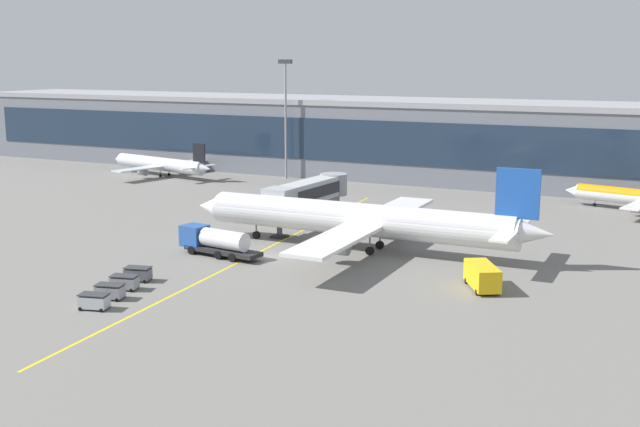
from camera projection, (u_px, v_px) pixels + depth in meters
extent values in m
plane|color=slate|center=(268.00, 257.00, 91.39)|extent=(700.00, 700.00, 0.00)
cube|color=yellow|center=(260.00, 251.00, 94.07)|extent=(5.80, 79.83, 0.01)
cube|color=slate|center=(373.00, 139.00, 155.42)|extent=(183.83, 21.10, 14.05)
cube|color=#1E2D42|center=(352.00, 141.00, 145.93)|extent=(178.31, 0.16, 7.87)
cube|color=#99999E|center=(374.00, 101.00, 153.96)|extent=(187.50, 21.52, 1.00)
cylinder|color=white|center=(357.00, 220.00, 94.09)|extent=(38.86, 4.23, 3.68)
cylinder|color=silver|center=(357.00, 217.00, 94.03)|extent=(38.08, 4.07, 3.53)
cone|color=white|center=(211.00, 207.00, 102.77)|extent=(3.73, 3.55, 3.50)
cone|color=white|center=(534.00, 233.00, 85.26)|extent=(4.46, 3.19, 3.13)
cube|color=#1E51B2|center=(518.00, 194.00, 85.27)|extent=(4.79, 0.43, 5.52)
cube|color=white|center=(504.00, 236.00, 82.99)|extent=(2.08, 5.92, 0.24)
cube|color=white|center=(518.00, 223.00, 89.52)|extent=(2.08, 5.92, 0.24)
cube|color=white|center=(334.00, 241.00, 84.65)|extent=(5.03, 16.37, 0.40)
cube|color=white|center=(397.00, 209.00, 102.37)|extent=(5.03, 16.37, 0.40)
cylinder|color=#939399|center=(337.00, 246.00, 87.93)|extent=(2.86, 2.06, 2.02)
cylinder|color=#939399|center=(382.00, 223.00, 100.44)|extent=(2.86, 2.06, 2.02)
cylinder|color=black|center=(256.00, 235.00, 100.57)|extent=(1.01, 0.41, 1.00)
cylinder|color=slate|center=(256.00, 228.00, 100.39)|extent=(0.20, 0.20, 1.84)
cylinder|color=black|center=(370.00, 251.00, 92.26)|extent=(1.01, 0.41, 1.00)
cylinder|color=slate|center=(370.00, 243.00, 92.08)|extent=(0.20, 0.20, 1.84)
cylinder|color=black|center=(380.00, 245.00, 95.20)|extent=(1.01, 0.41, 1.00)
cylinder|color=slate|center=(380.00, 238.00, 95.02)|extent=(0.20, 0.20, 1.84)
cube|color=#B2B7BC|center=(308.00, 191.00, 106.59)|extent=(3.89, 14.62, 2.80)
cube|color=#232328|center=(308.00, 192.00, 106.57)|extent=(3.86, 12.32, 1.54)
cube|color=#9EA3A8|center=(279.00, 200.00, 100.43)|extent=(3.79, 3.42, 2.94)
cylinder|color=#4C4C51|center=(280.00, 224.00, 101.04)|extent=(0.70, 0.70, 3.58)
cube|color=#262628|center=(280.00, 236.00, 101.36)|extent=(1.91, 1.91, 0.30)
cylinder|color=gray|center=(333.00, 184.00, 112.75)|extent=(3.90, 3.90, 3.08)
cylinder|color=gray|center=(333.00, 206.00, 113.37)|extent=(1.80, 1.80, 3.58)
cube|color=#232326|center=(223.00, 251.00, 91.37)|extent=(10.24, 3.80, 0.50)
cube|color=#26519E|center=(195.00, 235.00, 93.52)|extent=(3.11, 2.85, 2.50)
cube|color=black|center=(187.00, 230.00, 94.11)|extent=(0.46, 2.30, 1.12)
cylinder|color=silver|center=(225.00, 240.00, 90.95)|extent=(6.24, 2.97, 2.20)
cylinder|color=black|center=(192.00, 250.00, 92.54)|extent=(1.04, 0.48, 1.00)
cylinder|color=black|center=(205.00, 246.00, 94.47)|extent=(1.04, 0.48, 1.00)
cylinder|color=black|center=(218.00, 255.00, 90.28)|extent=(1.04, 0.48, 1.00)
cylinder|color=black|center=(232.00, 251.00, 92.22)|extent=(1.04, 0.48, 1.00)
cylinder|color=black|center=(232.00, 258.00, 89.14)|extent=(1.04, 0.48, 1.00)
cylinder|color=black|center=(246.00, 253.00, 91.08)|extent=(1.04, 0.48, 1.00)
cube|color=yellow|center=(482.00, 276.00, 78.41)|extent=(4.93, 6.16, 2.20)
cube|color=black|center=(478.00, 268.00, 79.75)|extent=(2.81, 2.80, 0.66)
cylinder|color=black|center=(466.00, 281.00, 80.53)|extent=(0.52, 0.64, 0.60)
cylinder|color=black|center=(486.00, 280.00, 80.69)|extent=(0.52, 0.64, 0.60)
cylinder|color=black|center=(477.00, 292.00, 76.56)|extent=(0.52, 0.64, 0.60)
cylinder|color=black|center=(498.00, 292.00, 76.71)|extent=(0.52, 0.64, 0.60)
cube|color=#B2B7BC|center=(94.00, 302.00, 72.17)|extent=(2.90, 2.12, 1.10)
cube|color=#333338|center=(94.00, 294.00, 72.04)|extent=(2.96, 2.16, 0.10)
cylinder|color=black|center=(80.00, 309.00, 71.76)|extent=(0.38, 0.21, 0.36)
cylinder|color=black|center=(88.00, 304.00, 73.20)|extent=(0.38, 0.21, 0.36)
cylinder|color=black|center=(101.00, 311.00, 71.36)|extent=(0.38, 0.21, 0.36)
cylinder|color=black|center=(109.00, 306.00, 72.80)|extent=(0.38, 0.21, 0.36)
cube|color=gray|center=(110.00, 292.00, 75.25)|extent=(2.90, 2.12, 1.10)
cube|color=#333338|center=(110.00, 285.00, 75.12)|extent=(2.96, 2.16, 0.10)
cylinder|color=black|center=(97.00, 299.00, 74.84)|extent=(0.38, 0.21, 0.36)
cylinder|color=black|center=(104.00, 294.00, 76.28)|extent=(0.38, 0.21, 0.36)
cylinder|color=black|center=(117.00, 300.00, 74.44)|extent=(0.38, 0.21, 0.36)
cylinder|color=black|center=(124.00, 296.00, 75.88)|extent=(0.38, 0.21, 0.36)
cube|color=gray|center=(124.00, 283.00, 78.33)|extent=(2.90, 2.12, 1.10)
cube|color=#333338|center=(124.00, 276.00, 78.20)|extent=(2.96, 2.16, 0.10)
cylinder|color=black|center=(112.00, 289.00, 77.92)|extent=(0.38, 0.21, 0.36)
cylinder|color=black|center=(118.00, 285.00, 79.36)|extent=(0.38, 0.21, 0.36)
cylinder|color=black|center=(131.00, 291.00, 77.52)|extent=(0.38, 0.21, 0.36)
cylinder|color=black|center=(138.00, 286.00, 78.96)|extent=(0.38, 0.21, 0.36)
cube|color=#595B60|center=(138.00, 274.00, 81.41)|extent=(2.90, 2.12, 1.10)
cube|color=#333338|center=(138.00, 268.00, 81.27)|extent=(2.96, 2.16, 0.10)
cylinder|color=black|center=(126.00, 281.00, 80.99)|extent=(0.38, 0.21, 0.36)
cylinder|color=black|center=(132.00, 277.00, 82.44)|extent=(0.38, 0.21, 0.36)
cylinder|color=black|center=(145.00, 282.00, 80.59)|extent=(0.38, 0.21, 0.36)
cylinder|color=black|center=(150.00, 278.00, 82.04)|extent=(0.38, 0.21, 0.36)
cylinder|color=silver|center=(159.00, 164.00, 154.44)|extent=(23.80, 7.37, 2.43)
cylinder|color=silver|center=(159.00, 163.00, 154.40)|extent=(23.31, 7.17, 2.33)
cone|color=silver|center=(119.00, 159.00, 162.19)|extent=(2.86, 2.76, 2.31)
cone|color=silver|center=(205.00, 169.00, 146.57)|extent=(3.28, 2.63, 2.06)
cube|color=black|center=(199.00, 153.00, 146.93)|extent=(3.13, 0.88, 3.64)
cube|color=silver|center=(188.00, 168.00, 145.88)|extent=(2.03, 4.06, 0.15)
cube|color=silver|center=(207.00, 166.00, 149.62)|extent=(2.03, 4.06, 0.15)
cube|color=silver|center=(137.00, 169.00, 149.12)|extent=(5.01, 10.41, 0.25)
cube|color=silver|center=(186.00, 162.00, 158.70)|extent=(5.01, 10.41, 0.25)
cylinder|color=#939399|center=(143.00, 172.00, 151.05)|extent=(2.11, 1.70, 1.33)
cylinder|color=#939399|center=(178.00, 167.00, 157.86)|extent=(2.11, 1.70, 1.33)
cylinder|color=black|center=(132.00, 171.00, 160.04)|extent=(0.66, 0.37, 0.62)
cylinder|color=slate|center=(132.00, 168.00, 159.93)|extent=(0.12, 0.12, 1.13)
cylinder|color=black|center=(160.00, 176.00, 153.13)|extent=(0.66, 0.37, 0.62)
cylinder|color=slate|center=(160.00, 173.00, 153.02)|extent=(0.12, 0.12, 1.13)
cylinder|color=black|center=(169.00, 174.00, 154.81)|extent=(0.66, 0.37, 0.62)
cylinder|color=slate|center=(169.00, 172.00, 154.70)|extent=(0.12, 0.12, 1.13)
cone|color=white|center=(572.00, 191.00, 124.53)|extent=(2.74, 2.65, 2.19)
cube|color=white|center=(639.00, 205.00, 113.00)|extent=(4.52, 9.05, 0.22)
cylinder|color=#939399|center=(638.00, 209.00, 114.69)|extent=(2.01, 1.63, 1.27)
cylinder|color=black|center=(595.00, 205.00, 122.62)|extent=(0.59, 0.34, 0.56)
cylinder|color=slate|center=(595.00, 202.00, 122.52)|extent=(0.11, 0.11, 0.99)
cylinder|color=gray|center=(286.00, 122.00, 149.82)|extent=(0.44, 0.44, 21.83)
cube|color=#333338|center=(285.00, 62.00, 147.63)|extent=(2.80, 0.50, 0.80)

